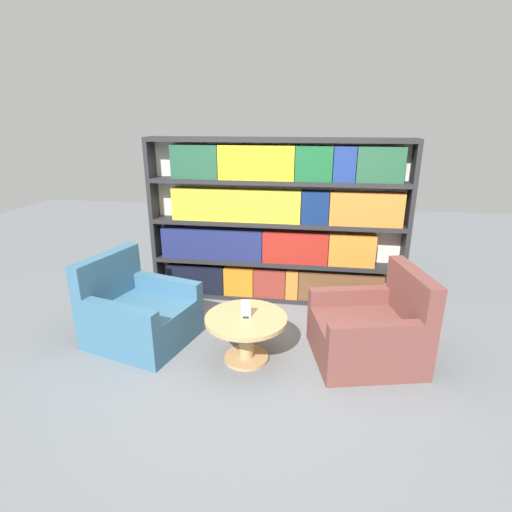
% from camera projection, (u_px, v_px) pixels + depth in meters
% --- Properties ---
extents(ground_plane, '(14.00, 14.00, 0.00)m').
position_uv_depth(ground_plane, '(258.00, 364.00, 3.73)').
color(ground_plane, slate).
extents(bookshelf, '(3.06, 0.30, 1.97)m').
position_uv_depth(bookshelf, '(276.00, 224.00, 4.78)').
color(bookshelf, silver).
rests_on(bookshelf, ground_plane).
extents(armchair_left, '(1.13, 1.07, 0.88)m').
position_uv_depth(armchair_left, '(138.00, 314.00, 4.07)').
color(armchair_left, '#386684').
rests_on(armchair_left, ground_plane).
extents(armchair_right, '(1.11, 1.04, 0.88)m').
position_uv_depth(armchair_right, '(371.00, 331.00, 3.74)').
color(armchair_right, brown).
rests_on(armchair_right, ground_plane).
extents(coffee_table, '(0.76, 0.76, 0.45)m').
position_uv_depth(coffee_table, '(246.00, 329.00, 3.71)').
color(coffee_table, tan).
rests_on(coffee_table, ground_plane).
extents(table_sign, '(0.09, 0.06, 0.17)m').
position_uv_depth(table_sign, '(246.00, 310.00, 3.64)').
color(table_sign, black).
rests_on(table_sign, coffee_table).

